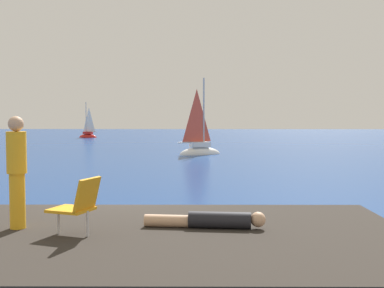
% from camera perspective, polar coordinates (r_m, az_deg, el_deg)
% --- Properties ---
extents(ground_plane, '(160.00, 160.00, 0.00)m').
position_cam_1_polar(ground_plane, '(11.03, -7.36, -10.28)').
color(ground_plane, navy).
extents(shore_ledge, '(8.19, 4.39, 0.96)m').
position_cam_1_polar(shore_ledge, '(7.16, -8.43, -13.86)').
color(shore_ledge, '#2D2823').
rests_on(shore_ledge, ground).
extents(boulder_seaward, '(0.93, 1.01, 0.47)m').
position_cam_1_polar(boulder_seaward, '(9.42, 11.19, -12.70)').
color(boulder_seaward, '#2A2422').
rests_on(boulder_seaward, ground).
extents(boulder_inland, '(1.22, 0.97, 0.88)m').
position_cam_1_polar(boulder_inland, '(9.79, -8.95, -12.06)').
color(boulder_inland, '#272620').
rests_on(boulder_inland, ground).
extents(sailboat_near, '(3.05, 2.14, 5.52)m').
position_cam_1_polar(sailboat_near, '(32.35, 0.90, -0.70)').
color(sailboat_near, white).
rests_on(sailboat_near, ground).
extents(sailboat_far, '(2.48, 1.67, 4.49)m').
position_cam_1_polar(sailboat_far, '(58.19, -11.94, 0.98)').
color(sailboat_far, red).
rests_on(sailboat_far, ground).
extents(person_sunbather, '(1.76, 0.35, 0.25)m').
position_cam_1_polar(person_sunbather, '(7.22, 2.17, -8.80)').
color(person_sunbather, black).
rests_on(person_sunbather, shore_ledge).
extents(person_standing, '(0.28, 0.28, 1.62)m').
position_cam_1_polar(person_standing, '(7.51, -19.60, -2.72)').
color(person_standing, gold).
rests_on(person_standing, shore_ledge).
extents(beach_chair, '(0.72, 0.66, 0.80)m').
position_cam_1_polar(beach_chair, '(6.88, -13.02, -6.72)').
color(beach_chair, orange).
rests_on(beach_chair, shore_ledge).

